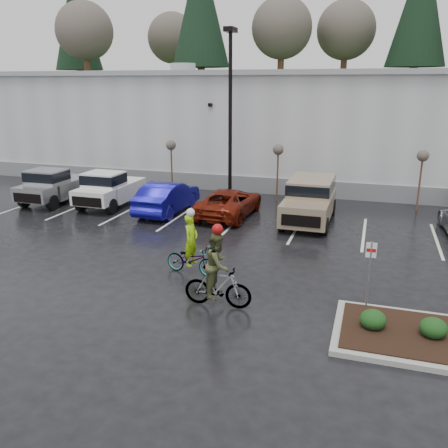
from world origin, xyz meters
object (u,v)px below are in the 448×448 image
(cyclist_hivis, at_px, (191,254))
(car_red, at_px, (229,202))
(cyclist_olive, at_px, (218,278))
(pickup_white, at_px, (113,187))
(car_blue, at_px, (167,197))
(suv_tan, at_px, (309,201))
(sapling_east, at_px, (423,159))
(lamppost, at_px, (230,98))
(sapling_west, at_px, (171,148))
(fire_lane_sign, at_px, (370,268))
(sapling_mid, at_px, (278,153))
(pickup_silver, at_px, (58,184))

(cyclist_hivis, bearing_deg, car_red, 15.92)
(cyclist_olive, bearing_deg, pickup_white, 41.23)
(car_blue, height_order, cyclist_hivis, cyclist_hivis)
(car_red, bearing_deg, suv_tan, -176.34)
(sapling_east, relative_size, cyclist_hivis, 1.34)
(sapling_east, relative_size, car_blue, 0.65)
(lamppost, distance_m, car_red, 5.85)
(sapling_west, height_order, car_red, sapling_west)
(sapling_west, height_order, sapling_east, same)
(car_blue, bearing_deg, suv_tan, -176.31)
(car_red, bearing_deg, lamppost, -71.40)
(sapling_west, bearing_deg, pickup_white, -117.44)
(lamppost, height_order, car_red, lamppost)
(car_red, bearing_deg, fire_lane_sign, 130.43)
(sapling_mid, xyz_separation_m, cyclist_hivis, (-0.67, -11.59, -1.99))
(car_blue, distance_m, suv_tan, 7.27)
(sapling_west, xyz_separation_m, cyclist_hivis, (5.83, -11.59, -1.99))
(car_blue, distance_m, car_red, 3.28)
(car_blue, relative_size, cyclist_olive, 1.88)
(lamppost, bearing_deg, cyclist_olive, -74.56)
(sapling_west, bearing_deg, sapling_east, 0.00)
(lamppost, distance_m, cyclist_hivis, 11.83)
(car_red, height_order, cyclist_olive, cyclist_olive)
(sapling_mid, xyz_separation_m, cyclist_olive, (1.02, -13.73, -1.80))
(sapling_west, height_order, sapling_mid, same)
(suv_tan, bearing_deg, sapling_east, 36.81)
(sapling_east, distance_m, car_red, 10.16)
(sapling_east, distance_m, car_blue, 13.25)
(sapling_mid, xyz_separation_m, pickup_white, (-8.40, -3.66, -1.75))
(pickup_silver, height_order, cyclist_hivis, cyclist_hivis)
(sapling_east, distance_m, fire_lane_sign, 13.06)
(sapling_east, bearing_deg, car_blue, -161.20)
(pickup_white, bearing_deg, fire_lane_sign, -33.71)
(suv_tan, bearing_deg, cyclist_olive, -97.70)
(fire_lane_sign, bearing_deg, sapling_east, 80.25)
(sapling_west, relative_size, sapling_east, 1.00)
(car_blue, xyz_separation_m, cyclist_hivis, (4.24, -7.37, -0.07))
(sapling_east, xyz_separation_m, pickup_white, (-15.90, -3.66, -1.75))
(sapling_east, distance_m, pickup_white, 16.41)
(sapling_east, distance_m, pickup_silver, 19.76)
(sapling_west, relative_size, cyclist_olive, 1.23)
(car_blue, relative_size, car_red, 0.97)
(suv_tan, bearing_deg, lamppost, 149.55)
(suv_tan, xyz_separation_m, cyclist_olive, (-1.34, -9.88, -0.10))
(cyclist_hivis, bearing_deg, sapling_west, 35.38)
(sapling_west, bearing_deg, cyclist_olive, -61.30)
(lamppost, distance_m, sapling_mid, 4.00)
(sapling_mid, distance_m, car_red, 4.73)
(cyclist_olive, bearing_deg, car_blue, 30.07)
(suv_tan, xyz_separation_m, cyclist_hivis, (-3.02, -7.74, -0.29))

